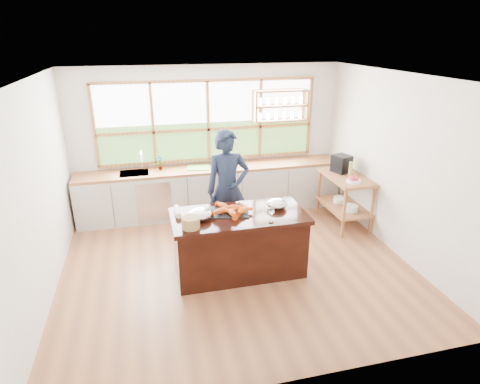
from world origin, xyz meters
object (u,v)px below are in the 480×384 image
object	(u,v)px
cook	(228,189)
wicker_basket	(191,223)
island	(239,243)
espresso_machine	(341,164)

from	to	relation	value
cook	wicker_basket	xyz separation A→B (m)	(-0.72, -1.12, 0.03)
wicker_basket	island	bearing A→B (deg)	20.54
cook	espresso_machine	bearing A→B (deg)	9.71
cook	wicker_basket	distance (m)	1.33
espresso_machine	wicker_basket	size ratio (longest dim) A/B	1.32
island	espresso_machine	distance (m)	2.63
island	wicker_basket	bearing A→B (deg)	-159.46
island	cook	world-z (taller)	cook
island	wicker_basket	distance (m)	0.90
island	espresso_machine	size ratio (longest dim) A/B	6.03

